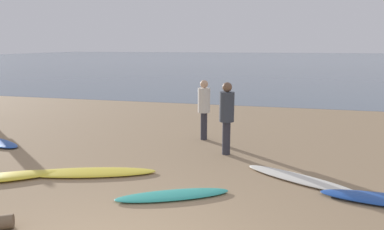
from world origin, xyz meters
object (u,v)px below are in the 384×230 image
surfboard_2 (1,177)px  person_1 (227,112)px  surfboard_4 (173,195)px  person_0 (204,105)px  surfboard_3 (89,172)px  surfboard_5 (299,179)px

surfboard_2 → person_1: size_ratio=1.32×
person_1 → surfboard_4: bearing=103.9°
surfboard_2 → person_0: person_0 is taller
surfboard_3 → person_0: bearing=45.7°
surfboard_4 → person_0: (-0.34, 3.81, 0.90)m
surfboard_5 → person_0: (-2.39, 2.49, 0.90)m
surfboard_2 → person_0: (3.01, 3.86, 0.89)m
surfboard_2 → surfboard_4: surfboard_2 is taller
surfboard_2 → surfboard_4: (3.35, 0.05, -0.01)m
surfboard_4 → surfboard_5: bearing=6.2°
surfboard_5 → person_1: (-1.59, 1.31, 0.95)m
surfboard_2 → person_1: (3.80, 2.68, 0.93)m
surfboard_2 → surfboard_3: (1.43, 0.68, -0.01)m
surfboard_3 → surfboard_5: size_ratio=1.18×
surfboard_4 → surfboard_5: 2.44m
surfboard_3 → surfboard_4: (1.92, -0.63, -0.00)m
person_0 → person_1: person_1 is taller
surfboard_2 → surfboard_5: size_ratio=0.99×
surfboard_2 → surfboard_3: 1.58m
surfboard_3 → person_1: bearing=22.2°
surfboard_5 → person_0: size_ratio=1.39×
surfboard_5 → person_1: 2.27m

